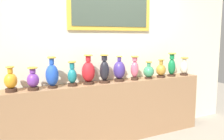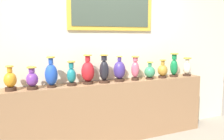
{
  "view_description": "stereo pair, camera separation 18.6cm",
  "coord_description": "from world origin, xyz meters",
  "views": [
    {
      "loc": [
        -1.65,
        -3.18,
        1.62
      ],
      "look_at": [
        0.0,
        0.0,
        1.12
      ],
      "focal_mm": 38.72,
      "sensor_mm": 36.0,
      "label": 1
    },
    {
      "loc": [
        -1.48,
        -3.26,
        1.62
      ],
      "look_at": [
        0.0,
        0.0,
        1.12
      ],
      "focal_mm": 38.72,
      "sensor_mm": 36.0,
      "label": 2
    }
  ],
  "objects": [
    {
      "name": "display_shelf",
      "position": [
        0.0,
        0.0,
        0.47
      ],
      "size": [
        3.2,
        0.33,
        0.94
      ],
      "primitive_type": "cube",
      "color": "#99704C",
      "rests_on": "ground_plane"
    },
    {
      "name": "back_wall",
      "position": [
        0.0,
        0.22,
        1.43
      ],
      "size": [
        5.11,
        0.14,
        2.84
      ],
      "color": "beige",
      "rests_on": "ground_plane"
    },
    {
      "name": "vase_amber",
      "position": [
        -1.41,
        -0.02,
        1.07
      ],
      "size": [
        0.15,
        0.15,
        0.32
      ],
      "color": "#382319",
      "rests_on": "display_shelf"
    },
    {
      "name": "vase_violet",
      "position": [
        -1.15,
        -0.05,
        1.07
      ],
      "size": [
        0.15,
        0.15,
        0.3
      ],
      "color": "#382319",
      "rests_on": "display_shelf"
    },
    {
      "name": "vase_sapphire",
      "position": [
        -0.9,
        -0.03,
        1.12
      ],
      "size": [
        0.17,
        0.17,
        0.42
      ],
      "color": "#382319",
      "rests_on": "display_shelf"
    },
    {
      "name": "vase_teal",
      "position": [
        -0.63,
        -0.03,
        1.09
      ],
      "size": [
        0.13,
        0.13,
        0.34
      ],
      "color": "#382319",
      "rests_on": "display_shelf"
    },
    {
      "name": "vase_crimson",
      "position": [
        -0.38,
        -0.01,
        1.12
      ],
      "size": [
        0.19,
        0.19,
        0.42
      ],
      "color": "#382319",
      "rests_on": "display_shelf"
    },
    {
      "name": "vase_onyx",
      "position": [
        -0.14,
        -0.02,
        1.12
      ],
      "size": [
        0.16,
        0.16,
        0.41
      ],
      "color": "#382319",
      "rests_on": "display_shelf"
    },
    {
      "name": "vase_indigo",
      "position": [
        0.12,
        -0.01,
        1.1
      ],
      "size": [
        0.18,
        0.18,
        0.38
      ],
      "color": "#382319",
      "rests_on": "display_shelf"
    },
    {
      "name": "vase_rose",
      "position": [
        0.38,
        -0.04,
        1.12
      ],
      "size": [
        0.12,
        0.12,
        0.38
      ],
      "color": "#382319",
      "rests_on": "display_shelf"
    },
    {
      "name": "vase_jade",
      "position": [
        0.64,
        -0.04,
        1.06
      ],
      "size": [
        0.17,
        0.17,
        0.28
      ],
      "color": "#382319",
      "rests_on": "display_shelf"
    },
    {
      "name": "vase_ochre",
      "position": [
        0.89,
        -0.04,
        1.07
      ],
      "size": [
        0.16,
        0.16,
        0.3
      ],
      "color": "#382319",
      "rests_on": "display_shelf"
    },
    {
      "name": "vase_emerald",
      "position": [
        1.14,
        -0.02,
        1.12
      ],
      "size": [
        0.14,
        0.14,
        0.4
      ],
      "color": "#382319",
      "rests_on": "display_shelf"
    },
    {
      "name": "vase_ivory",
      "position": [
        1.4,
        -0.04,
        1.09
      ],
      "size": [
        0.14,
        0.14,
        0.32
      ],
      "color": "#382319",
      "rests_on": "display_shelf"
    }
  ]
}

